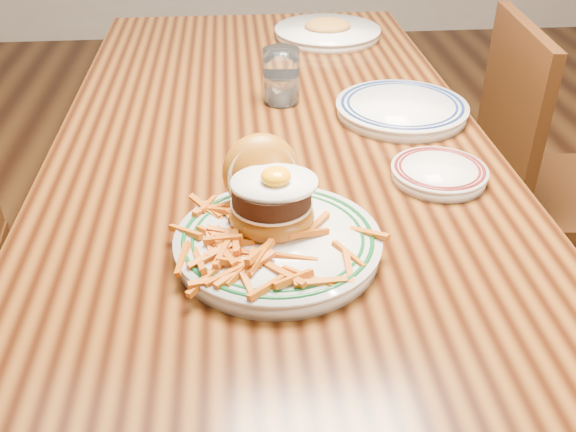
{
  "coord_description": "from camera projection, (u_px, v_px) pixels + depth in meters",
  "views": [
    {
      "loc": [
        -0.07,
        -1.21,
        1.31
      ],
      "look_at": [
        -0.0,
        -0.45,
        0.81
      ],
      "focal_mm": 40.0,
      "sensor_mm": 36.0,
      "label": 1
    }
  ],
  "objects": [
    {
      "name": "water_glass",
      "position": [
        281.0,
        79.0,
        1.38
      ],
      "size": [
        0.08,
        0.08,
        0.12
      ],
      "color": "white",
      "rests_on": "table"
    },
    {
      "name": "chair_right",
      "position": [
        541.0,
        179.0,
        1.69
      ],
      "size": [
        0.44,
        0.44,
        0.88
      ],
      "rotation": [
        0.0,
        0.0,
        3.05
      ],
      "color": "#3F1F0D",
      "rests_on": "floor"
    },
    {
      "name": "rear_plate",
      "position": [
        402.0,
        108.0,
        1.34
      ],
      "size": [
        0.28,
        0.28,
        0.03
      ],
      "rotation": [
        0.0,
        0.0,
        0.11
      ],
      "color": "silver",
      "rests_on": "table"
    },
    {
      "name": "far_plate",
      "position": [
        327.0,
        32.0,
        1.78
      ],
      "size": [
        0.29,
        0.29,
        0.05
      ],
      "rotation": [
        0.0,
        0.0,
        -0.34
      ],
      "color": "silver",
      "rests_on": "table"
    },
    {
      "name": "main_plate",
      "position": [
        275.0,
        224.0,
        0.93
      ],
      "size": [
        0.3,
        0.32,
        0.15
      ],
      "rotation": [
        0.0,
        0.0,
        0.16
      ],
      "color": "silver",
      "rests_on": "table"
    },
    {
      "name": "floor",
      "position": [
        274.0,
        379.0,
        1.73
      ],
      "size": [
        6.0,
        6.0,
        0.0
      ],
      "primitive_type": "plane",
      "color": "black",
      "rests_on": "ground"
    },
    {
      "name": "table",
      "position": [
        271.0,
        162.0,
        1.36
      ],
      "size": [
        0.85,
        1.6,
        0.75
      ],
      "color": "black",
      "rests_on": "floor"
    },
    {
      "name": "side_plate",
      "position": [
        439.0,
        172.0,
        1.11
      ],
      "size": [
        0.17,
        0.17,
        0.03
      ],
      "rotation": [
        0.0,
        0.0,
        0.38
      ],
      "color": "silver",
      "rests_on": "table"
    }
  ]
}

